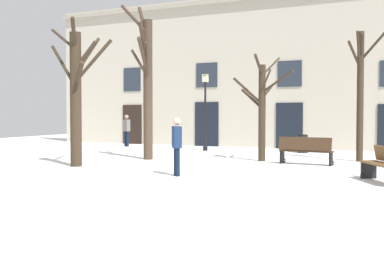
{
  "coord_description": "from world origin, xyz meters",
  "views": [
    {
      "loc": [
        6.63,
        -13.3,
        1.76
      ],
      "look_at": [
        0.0,
        1.85,
        1.23
      ],
      "focal_mm": 41.9,
      "sensor_mm": 36.0,
      "label": 1
    }
  ],
  "objects_px": {
    "person_crossing_plaza": "(177,144)",
    "person_by_shop_door": "(127,129)",
    "tree_left_of_center": "(361,90)",
    "tree_near_facade": "(262,106)",
    "tree_foreground": "(76,92)",
    "tree_right_of_center": "(147,81)",
    "streetlamp": "(205,103)",
    "litter_bin": "(303,144)",
    "bench_back_to_back_left": "(305,150)"
  },
  "relations": [
    {
      "from": "person_crossing_plaza",
      "to": "person_by_shop_door",
      "type": "height_order",
      "value": "person_by_shop_door"
    },
    {
      "from": "tree_left_of_center",
      "to": "person_crossing_plaza",
      "type": "distance_m",
      "value": 7.82
    },
    {
      "from": "tree_near_facade",
      "to": "tree_foreground",
      "type": "relative_size",
      "value": 0.83
    },
    {
      "from": "tree_left_of_center",
      "to": "tree_right_of_center",
      "type": "xyz_separation_m",
      "value": [
        -7.55,
        -2.47,
        0.38
      ]
    },
    {
      "from": "tree_near_facade",
      "to": "person_by_shop_door",
      "type": "distance_m",
      "value": 9.63
    },
    {
      "from": "tree_foreground",
      "to": "streetlamp",
      "type": "distance_m",
      "value": 7.79
    },
    {
      "from": "tree_right_of_center",
      "to": "tree_foreground",
      "type": "relative_size",
      "value": 1.24
    },
    {
      "from": "tree_right_of_center",
      "to": "litter_bin",
      "type": "height_order",
      "value": "tree_right_of_center"
    },
    {
      "from": "bench_back_to_back_left",
      "to": "tree_left_of_center",
      "type": "bearing_deg",
      "value": -127.09
    },
    {
      "from": "tree_right_of_center",
      "to": "bench_back_to_back_left",
      "type": "distance_m",
      "value": 6.43
    },
    {
      "from": "tree_right_of_center",
      "to": "person_by_shop_door",
      "type": "relative_size",
      "value": 3.52
    },
    {
      "from": "tree_right_of_center",
      "to": "litter_bin",
      "type": "distance_m",
      "value": 7.76
    },
    {
      "from": "bench_back_to_back_left",
      "to": "person_crossing_plaza",
      "type": "bearing_deg",
      "value": 61.24
    },
    {
      "from": "tree_foreground",
      "to": "bench_back_to_back_left",
      "type": "relative_size",
      "value": 2.59
    },
    {
      "from": "tree_near_facade",
      "to": "person_by_shop_door",
      "type": "bearing_deg",
      "value": 153.34
    },
    {
      "from": "tree_near_facade",
      "to": "person_crossing_plaza",
      "type": "height_order",
      "value": "tree_near_facade"
    },
    {
      "from": "tree_left_of_center",
      "to": "bench_back_to_back_left",
      "type": "relative_size",
      "value": 2.63
    },
    {
      "from": "tree_foreground",
      "to": "bench_back_to_back_left",
      "type": "height_order",
      "value": "tree_foreground"
    },
    {
      "from": "tree_foreground",
      "to": "person_crossing_plaza",
      "type": "height_order",
      "value": "tree_foreground"
    },
    {
      "from": "tree_near_facade",
      "to": "bench_back_to_back_left",
      "type": "bearing_deg",
      "value": -19.42
    },
    {
      "from": "litter_bin",
      "to": "tree_right_of_center",
      "type": "bearing_deg",
      "value": -132.9
    },
    {
      "from": "tree_left_of_center",
      "to": "person_by_shop_door",
      "type": "xyz_separation_m",
      "value": [
        -11.93,
        3.06,
        -1.69
      ]
    },
    {
      "from": "litter_bin",
      "to": "person_by_shop_door",
      "type": "relative_size",
      "value": 0.48
    },
    {
      "from": "tree_left_of_center",
      "to": "tree_foreground",
      "type": "distance_m",
      "value": 10.16
    },
    {
      "from": "streetlamp",
      "to": "litter_bin",
      "type": "xyz_separation_m",
      "value": [
        4.47,
        0.64,
        -1.85
      ]
    },
    {
      "from": "streetlamp",
      "to": "bench_back_to_back_left",
      "type": "xyz_separation_m",
      "value": [
        5.38,
        -4.08,
        -1.76
      ]
    },
    {
      "from": "litter_bin",
      "to": "person_crossing_plaza",
      "type": "relative_size",
      "value": 0.5
    },
    {
      "from": "bench_back_to_back_left",
      "to": "person_by_shop_door",
      "type": "height_order",
      "value": "person_by_shop_door"
    },
    {
      "from": "tree_near_facade",
      "to": "tree_right_of_center",
      "type": "bearing_deg",
      "value": -163.45
    },
    {
      "from": "tree_near_facade",
      "to": "tree_foreground",
      "type": "height_order",
      "value": "tree_foreground"
    },
    {
      "from": "litter_bin",
      "to": "person_by_shop_door",
      "type": "distance_m",
      "value": 9.37
    },
    {
      "from": "streetlamp",
      "to": "person_crossing_plaza",
      "type": "xyz_separation_m",
      "value": [
        2.5,
        -8.38,
        -1.35
      ]
    },
    {
      "from": "litter_bin",
      "to": "person_crossing_plaza",
      "type": "distance_m",
      "value": 9.24
    },
    {
      "from": "tree_near_facade",
      "to": "person_crossing_plaza",
      "type": "distance_m",
      "value": 5.16
    },
    {
      "from": "streetlamp",
      "to": "litter_bin",
      "type": "distance_m",
      "value": 4.88
    },
    {
      "from": "bench_back_to_back_left",
      "to": "person_crossing_plaza",
      "type": "xyz_separation_m",
      "value": [
        -2.88,
        -4.29,
        0.41
      ]
    },
    {
      "from": "tree_right_of_center",
      "to": "litter_bin",
      "type": "relative_size",
      "value": 7.3
    },
    {
      "from": "streetlamp",
      "to": "person_by_shop_door",
      "type": "distance_m",
      "value": 5.13
    },
    {
      "from": "litter_bin",
      "to": "tree_foreground",
      "type": "bearing_deg",
      "value": -126.13
    },
    {
      "from": "bench_back_to_back_left",
      "to": "person_by_shop_door",
      "type": "bearing_deg",
      "value": -20.44
    },
    {
      "from": "tree_left_of_center",
      "to": "streetlamp",
      "type": "xyz_separation_m",
      "value": [
        -7.05,
        2.24,
        -0.36
      ]
    },
    {
      "from": "litter_bin",
      "to": "person_by_shop_door",
      "type": "height_order",
      "value": "person_by_shop_door"
    },
    {
      "from": "tree_foreground",
      "to": "litter_bin",
      "type": "relative_size",
      "value": 5.89
    },
    {
      "from": "person_by_shop_door",
      "to": "tree_foreground",
      "type": "bearing_deg",
      "value": -44.35
    },
    {
      "from": "tree_right_of_center",
      "to": "person_crossing_plaza",
      "type": "distance_m",
      "value": 5.18
    },
    {
      "from": "streetlamp",
      "to": "person_by_shop_door",
      "type": "bearing_deg",
      "value": 170.54
    },
    {
      "from": "person_crossing_plaza",
      "to": "litter_bin",
      "type": "bearing_deg",
      "value": 130.69
    },
    {
      "from": "tree_near_facade",
      "to": "person_crossing_plaza",
      "type": "bearing_deg",
      "value": -103.32
    },
    {
      "from": "litter_bin",
      "to": "person_crossing_plaza",
      "type": "bearing_deg",
      "value": -102.32
    },
    {
      "from": "bench_back_to_back_left",
      "to": "person_crossing_plaza",
      "type": "relative_size",
      "value": 1.13
    }
  ]
}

